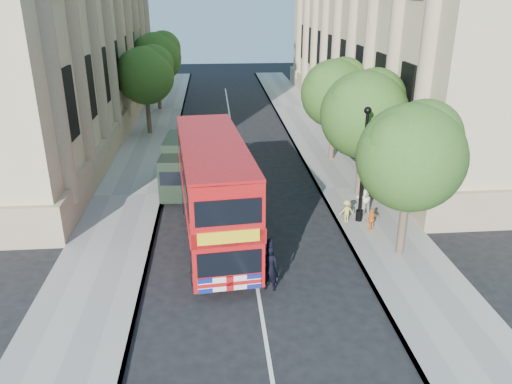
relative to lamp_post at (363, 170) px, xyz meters
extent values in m
plane|color=black|center=(-5.00, -6.00, -2.51)|extent=(120.00, 120.00, 0.00)
cube|color=gray|center=(0.75, 4.00, -2.45)|extent=(3.50, 80.00, 0.12)
cube|color=gray|center=(-10.75, 4.00, -2.45)|extent=(3.50, 80.00, 0.12)
cube|color=tan|center=(8.80, 18.00, 6.49)|extent=(12.00, 38.00, 18.00)
cube|color=tan|center=(-18.80, 18.00, 6.49)|extent=(12.00, 38.00, 18.00)
cylinder|color=#473828|center=(0.80, -3.00, -1.08)|extent=(0.32, 0.32, 2.86)
sphere|color=#2D521B|center=(0.80, -3.00, 1.52)|extent=(4.00, 4.00, 4.00)
sphere|color=#2D521B|center=(1.40, -2.60, 2.17)|extent=(2.80, 2.80, 2.80)
sphere|color=#2D521B|center=(0.30, -3.30, 2.04)|extent=(2.60, 2.60, 2.60)
cylinder|color=#473828|center=(0.80, 3.00, -1.01)|extent=(0.32, 0.32, 2.99)
sphere|color=#2D521B|center=(0.80, 3.00, 1.71)|extent=(4.20, 4.20, 4.20)
sphere|color=#2D521B|center=(1.40, 3.40, 2.39)|extent=(2.94, 2.94, 2.94)
sphere|color=#2D521B|center=(0.30, 2.70, 2.25)|extent=(2.73, 2.73, 2.73)
cylinder|color=#473828|center=(0.80, 9.00, -1.06)|extent=(0.32, 0.32, 2.90)
sphere|color=#2D521B|center=(0.80, 9.00, 1.58)|extent=(4.00, 4.00, 4.00)
sphere|color=#2D521B|center=(1.40, 9.40, 2.24)|extent=(2.80, 2.80, 2.80)
sphere|color=#2D521B|center=(0.30, 8.70, 2.11)|extent=(2.60, 2.60, 2.60)
cylinder|color=#473828|center=(-11.00, 16.00, -1.01)|extent=(0.32, 0.32, 2.99)
sphere|color=#2D521B|center=(-11.00, 16.00, 1.71)|extent=(4.00, 4.00, 4.00)
sphere|color=#2D521B|center=(-10.40, 16.40, 2.39)|extent=(2.80, 2.80, 2.80)
sphere|color=#2D521B|center=(-11.50, 15.70, 2.25)|extent=(2.60, 2.60, 2.60)
cylinder|color=#473828|center=(-11.00, 24.00, -0.93)|extent=(0.32, 0.32, 3.17)
sphere|color=#2D521B|center=(-11.00, 24.00, 1.95)|extent=(4.20, 4.20, 4.20)
sphere|color=#2D521B|center=(-10.40, 24.40, 2.67)|extent=(2.94, 2.94, 2.94)
sphere|color=#2D521B|center=(-11.50, 23.70, 2.53)|extent=(2.73, 2.73, 2.73)
cylinder|color=black|center=(0.00, 0.00, -2.14)|extent=(0.30, 0.30, 0.50)
cylinder|color=black|center=(0.00, 0.00, 0.11)|extent=(0.14, 0.14, 5.00)
sphere|color=black|center=(0.00, 0.00, 2.61)|extent=(0.32, 0.32, 0.32)
cube|color=#A60B0C|center=(-6.42, -1.14, -0.20)|extent=(3.24, 9.25, 3.77)
cube|color=black|center=(-6.42, -1.14, -1.03)|extent=(3.25, 8.68, 0.86)
cube|color=black|center=(-6.42, -1.14, 0.78)|extent=(3.25, 8.68, 0.86)
cube|color=yellow|center=(-5.99, -5.65, -0.08)|extent=(2.00, 0.27, 0.43)
cylinder|color=black|center=(-7.19, -4.42, -2.03)|extent=(0.36, 0.97, 0.95)
cylinder|color=black|center=(-5.04, -4.22, -2.03)|extent=(0.36, 0.97, 0.95)
cylinder|color=black|center=(-7.78, 1.75, -2.03)|extent=(0.36, 0.97, 0.95)
cylinder|color=black|center=(-5.64, 1.95, -2.03)|extent=(0.36, 0.97, 0.95)
cube|color=black|center=(-8.01, 3.06, -1.19)|extent=(2.07, 1.89, 2.05)
cube|color=black|center=(-8.07, 2.23, -0.95)|extent=(1.76, 0.22, 0.68)
cube|color=black|center=(-7.86, 5.21, -1.00)|extent=(2.17, 3.26, 2.44)
cube|color=black|center=(-7.90, 4.62, -2.17)|extent=(2.09, 4.80, 0.24)
cylinder|color=black|center=(-8.89, 3.03, -2.12)|extent=(0.27, 0.79, 0.78)
cylinder|color=black|center=(-7.14, 2.90, -2.12)|extent=(0.27, 0.79, 0.78)
cylinder|color=black|center=(-8.67, 6.24, -2.12)|extent=(0.27, 0.79, 0.78)
cylinder|color=black|center=(-6.91, 6.12, -2.12)|extent=(0.27, 0.79, 0.78)
imported|color=black|center=(-4.58, -5.00, -1.65)|extent=(0.73, 0.59, 1.71)
imported|color=beige|center=(0.29, 0.58, -1.49)|extent=(1.10, 1.05, 1.79)
imported|color=orange|center=(0.24, -1.03, -1.88)|extent=(0.64, 0.44, 1.01)
imported|color=gold|center=(-0.60, -0.05, -1.88)|extent=(0.72, 0.51, 1.02)
camera|label=1|loc=(-6.34, -19.81, 7.16)|focal=35.00mm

